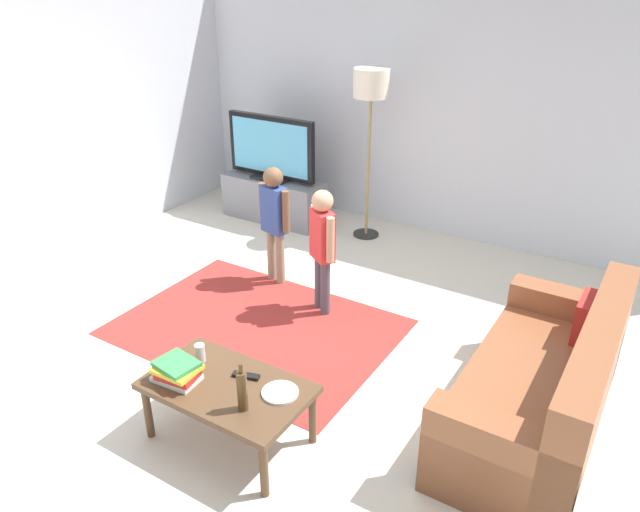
{
  "coord_description": "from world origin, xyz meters",
  "views": [
    {
      "loc": [
        2.23,
        -2.98,
        2.71
      ],
      "look_at": [
        0.0,
        0.6,
        0.65
      ],
      "focal_mm": 33.87,
      "sensor_mm": 36.0,
      "label": 1
    }
  ],
  "objects_px": {
    "coffee_table": "(228,391)",
    "book_stack": "(177,372)",
    "soda_can": "(200,353)",
    "couch": "(548,392)",
    "tv_stand": "(274,199)",
    "tv": "(271,149)",
    "child_near_tv": "(274,215)",
    "plate": "(280,393)",
    "tv_remote": "(246,376)",
    "floor_lamp": "(371,93)",
    "child_center": "(322,241)",
    "bottle": "(242,390)"
  },
  "relations": [
    {
      "from": "tv",
      "to": "plate",
      "type": "bearing_deg",
      "value": -53.39
    },
    {
      "from": "tv_stand",
      "to": "coffee_table",
      "type": "bearing_deg",
      "value": -58.59
    },
    {
      "from": "floor_lamp",
      "to": "coffee_table",
      "type": "xyz_separation_m",
      "value": [
        0.76,
        -3.25,
        -1.17
      ]
    },
    {
      "from": "floor_lamp",
      "to": "plate",
      "type": "height_order",
      "value": "floor_lamp"
    },
    {
      "from": "child_center",
      "to": "coffee_table",
      "type": "xyz_separation_m",
      "value": [
        0.34,
        -1.64,
        -0.29
      ]
    },
    {
      "from": "child_near_tv",
      "to": "book_stack",
      "type": "height_order",
      "value": "child_near_tv"
    },
    {
      "from": "floor_lamp",
      "to": "soda_can",
      "type": "distance_m",
      "value": 3.35
    },
    {
      "from": "bottle",
      "to": "plate",
      "type": "height_order",
      "value": "bottle"
    },
    {
      "from": "plate",
      "to": "soda_can",
      "type": "bearing_deg",
      "value": 180.0
    },
    {
      "from": "plate",
      "to": "tv_remote",
      "type": "bearing_deg",
      "value": 175.77
    },
    {
      "from": "tv",
      "to": "floor_lamp",
      "type": "bearing_deg",
      "value": 8.72
    },
    {
      "from": "soda_can",
      "to": "child_near_tv",
      "type": "bearing_deg",
      "value": 111.21
    },
    {
      "from": "book_stack",
      "to": "tv_remote",
      "type": "height_order",
      "value": "book_stack"
    },
    {
      "from": "floor_lamp",
      "to": "tv",
      "type": "bearing_deg",
      "value": -171.28
    },
    {
      "from": "child_near_tv",
      "to": "coffee_table",
      "type": "xyz_separation_m",
      "value": [
        0.99,
        -1.87,
        -0.3
      ]
    },
    {
      "from": "coffee_table",
      "to": "bottle",
      "type": "xyz_separation_m",
      "value": [
        0.22,
        -0.12,
        0.18
      ]
    },
    {
      "from": "tv",
      "to": "coffee_table",
      "type": "relative_size",
      "value": 1.1
    },
    {
      "from": "book_stack",
      "to": "couch",
      "type": "bearing_deg",
      "value": 33.13
    },
    {
      "from": "book_stack",
      "to": "plate",
      "type": "bearing_deg",
      "value": 20.55
    },
    {
      "from": "tv",
      "to": "coffee_table",
      "type": "height_order",
      "value": "tv"
    },
    {
      "from": "couch",
      "to": "child_near_tv",
      "type": "height_order",
      "value": "child_near_tv"
    },
    {
      "from": "tv_stand",
      "to": "tv",
      "type": "distance_m",
      "value": 0.6
    },
    {
      "from": "child_near_tv",
      "to": "soda_can",
      "type": "height_order",
      "value": "child_near_tv"
    },
    {
      "from": "tv_stand",
      "to": "book_stack",
      "type": "bearing_deg",
      "value": -63.46
    },
    {
      "from": "tv_remote",
      "to": "floor_lamp",
      "type": "bearing_deg",
      "value": 88.07
    },
    {
      "from": "tv",
      "to": "bottle",
      "type": "xyz_separation_m",
      "value": [
        2.11,
        -3.19,
        -0.3
      ]
    },
    {
      "from": "coffee_table",
      "to": "book_stack",
      "type": "height_order",
      "value": "book_stack"
    },
    {
      "from": "tv",
      "to": "couch",
      "type": "bearing_deg",
      "value": -28.84
    },
    {
      "from": "tv",
      "to": "book_stack",
      "type": "height_order",
      "value": "tv"
    },
    {
      "from": "child_center",
      "to": "soda_can",
      "type": "bearing_deg",
      "value": -88.69
    },
    {
      "from": "child_center",
      "to": "tv_remote",
      "type": "distance_m",
      "value": 1.58
    },
    {
      "from": "floor_lamp",
      "to": "soda_can",
      "type": "xyz_separation_m",
      "value": [
        0.46,
        -3.15,
        -1.06
      ]
    },
    {
      "from": "child_near_tv",
      "to": "coffee_table",
      "type": "distance_m",
      "value": 2.14
    },
    {
      "from": "coffee_table",
      "to": "soda_can",
      "type": "relative_size",
      "value": 8.33
    },
    {
      "from": "child_center",
      "to": "soda_can",
      "type": "height_order",
      "value": "child_center"
    },
    {
      "from": "tv_stand",
      "to": "child_center",
      "type": "height_order",
      "value": "child_center"
    },
    {
      "from": "tv",
      "to": "tv_remote",
      "type": "distance_m",
      "value": 3.56
    },
    {
      "from": "tv_stand",
      "to": "tv_remote",
      "type": "bearing_deg",
      "value": -56.9
    },
    {
      "from": "tv",
      "to": "soda_can",
      "type": "xyz_separation_m",
      "value": [
        1.59,
        -2.97,
        -0.37
      ]
    },
    {
      "from": "soda_can",
      "to": "couch",
      "type": "bearing_deg",
      "value": 27.94
    },
    {
      "from": "tv_stand",
      "to": "soda_can",
      "type": "distance_m",
      "value": 3.4
    },
    {
      "from": "tv",
      "to": "bottle",
      "type": "bearing_deg",
      "value": -56.56
    },
    {
      "from": "tv",
      "to": "child_near_tv",
      "type": "height_order",
      "value": "tv"
    },
    {
      "from": "floor_lamp",
      "to": "child_near_tv",
      "type": "bearing_deg",
      "value": -99.23
    },
    {
      "from": "soda_can",
      "to": "tv",
      "type": "bearing_deg",
      "value": 118.12
    },
    {
      "from": "tv",
      "to": "soda_can",
      "type": "bearing_deg",
      "value": -61.88
    },
    {
      "from": "tv_stand",
      "to": "child_near_tv",
      "type": "distance_m",
      "value": 1.58
    },
    {
      "from": "child_center",
      "to": "soda_can",
      "type": "xyz_separation_m",
      "value": [
        0.04,
        -1.54,
        -0.18
      ]
    },
    {
      "from": "tv_stand",
      "to": "child_center",
      "type": "relative_size",
      "value": 1.1
    },
    {
      "from": "tv_stand",
      "to": "bottle",
      "type": "bearing_deg",
      "value": -56.73
    }
  ]
}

